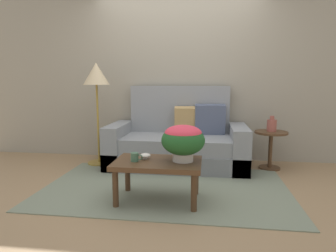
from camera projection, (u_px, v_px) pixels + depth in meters
The scene contains 11 objects.
ground_plane at pixel (167, 186), 3.46m from camera, with size 14.00×14.00×0.00m, color #997A56.
wall_back at pixel (179, 73), 4.58m from camera, with size 6.40×0.12×2.69m, color gray.
area_rug at pixel (166, 188), 3.39m from camera, with size 2.76×1.69×0.01m, color gray.
couch at pixel (179, 143), 4.26m from camera, with size 1.95×0.90×1.14m.
coffee_table at pixel (158, 167), 2.97m from camera, with size 0.87×0.55×0.42m.
side_table at pixel (271, 143), 4.08m from camera, with size 0.45×0.45×0.53m.
floor_lamp at pixel (96, 81), 4.20m from camera, with size 0.37×0.37×1.48m.
potted_plant at pixel (183, 139), 2.92m from camera, with size 0.43×0.43×0.36m.
coffee_mug at pixel (135, 157), 2.94m from camera, with size 0.12×0.08×0.09m.
snack_bowl at pixel (145, 156), 3.03m from camera, with size 0.11×0.11×0.06m.
table_vase at pixel (272, 125), 4.06m from camera, with size 0.13×0.13×0.21m.
Camera 1 is at (0.46, -3.29, 1.21)m, focal length 31.53 mm.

